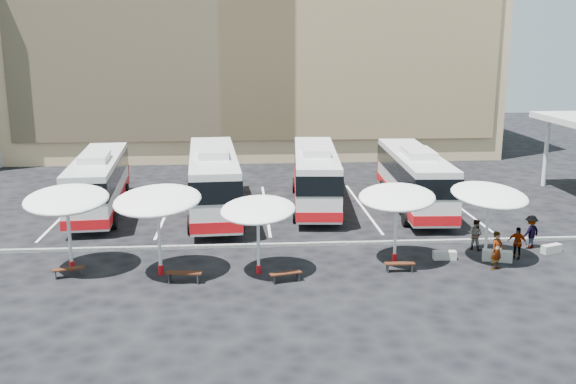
{
  "coord_description": "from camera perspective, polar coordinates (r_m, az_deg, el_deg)",
  "views": [
    {
      "loc": [
        -1.46,
        -30.14,
        10.01
      ],
      "look_at": [
        1.0,
        3.0,
        2.2
      ],
      "focal_mm": 40.0,
      "sensor_mm": 36.0,
      "label": 1
    }
  ],
  "objects": [
    {
      "name": "curb_divider",
      "position": [
        32.24,
        -1.45,
        -4.72
      ],
      "size": [
        34.0,
        0.25,
        0.15
      ],
      "primitive_type": "cube",
      "color": "black",
      "rests_on": "ground"
    },
    {
      "name": "wood_bench_1",
      "position": [
        27.8,
        -9.25,
        -7.25
      ],
      "size": [
        1.59,
        0.6,
        0.48
      ],
      "rotation": [
        0.0,
        0.0,
        -0.12
      ],
      "color": "black",
      "rests_on": "ground"
    },
    {
      "name": "wood_bench_2",
      "position": [
        27.54,
        -0.21,
        -7.36
      ],
      "size": [
        1.42,
        0.7,
        0.42
      ],
      "rotation": [
        0.0,
        0.0,
        0.25
      ],
      "color": "black",
      "rests_on": "ground"
    },
    {
      "name": "conc_bench_1",
      "position": [
        31.65,
        18.1,
        -5.41
      ],
      "size": [
        1.41,
        0.85,
        0.5
      ],
      "primitive_type": "cube",
      "rotation": [
        0.0,
        0.0,
        -0.33
      ],
      "color": "#999994",
      "rests_on": "ground"
    },
    {
      "name": "sunshade_2",
      "position": [
        27.75,
        -2.68,
        -1.61
      ],
      "size": [
        4.16,
        4.18,
        3.43
      ],
      "rotation": [
        0.0,
        0.0,
        -0.33
      ],
      "color": "silver",
      "rests_on": "ground"
    },
    {
      "name": "bus_0",
      "position": [
        39.88,
        -16.48,
        0.93
      ],
      "size": [
        3.38,
        11.83,
        3.71
      ],
      "rotation": [
        0.0,
        0.0,
        0.08
      ],
      "color": "silver",
      "rests_on": "ground"
    },
    {
      "name": "ground",
      "position": [
        31.79,
        -1.4,
        -5.13
      ],
      "size": [
        120.0,
        120.0,
        0.0
      ],
      "primitive_type": "plane",
      "color": "black",
      "rests_on": "ground"
    },
    {
      "name": "sandstone_building",
      "position": [
        62.08,
        -3.0,
        15.62
      ],
      "size": [
        42.0,
        18.25,
        29.6
      ],
      "color": "tan",
      "rests_on": "ground"
    },
    {
      "name": "sunshade_4",
      "position": [
        30.81,
        17.47,
        -0.31
      ],
      "size": [
        4.56,
        4.59,
        3.68
      ],
      "rotation": [
        0.0,
        0.0,
        0.37
      ],
      "color": "silver",
      "rests_on": "ground"
    },
    {
      "name": "passenger_2",
      "position": [
        32.13,
        19.7,
        -4.28
      ],
      "size": [
        0.94,
        0.87,
        1.54
      ],
      "primitive_type": "imported",
      "rotation": [
        0.0,
        0.0,
        -0.7
      ],
      "color": "black",
      "rests_on": "ground"
    },
    {
      "name": "wood_bench_0",
      "position": [
        29.67,
        -18.93,
        -6.59
      ],
      "size": [
        1.38,
        0.73,
        0.41
      ],
      "rotation": [
        0.0,
        0.0,
        0.3
      ],
      "color": "black",
      "rests_on": "ground"
    },
    {
      "name": "sunshade_3",
      "position": [
        29.56,
        9.65,
        -0.48
      ],
      "size": [
        4.5,
        4.53,
        3.65
      ],
      "rotation": [
        0.0,
        0.0,
        -0.36
      ],
      "color": "silver",
      "rests_on": "ground"
    },
    {
      "name": "passenger_3",
      "position": [
        33.93,
        20.74,
        -3.34
      ],
      "size": [
        1.25,
        1.04,
        1.68
      ],
      "primitive_type": "imported",
      "rotation": [
        0.0,
        0.0,
        3.61
      ],
      "color": "black",
      "rests_on": "ground"
    },
    {
      "name": "bus_2",
      "position": [
        39.9,
        2.46,
        1.57
      ],
      "size": [
        3.52,
        12.24,
        3.83
      ],
      "rotation": [
        0.0,
        0.0,
        -0.08
      ],
      "color": "silver",
      "rests_on": "ground"
    },
    {
      "name": "passenger_0",
      "position": [
        30.34,
        18.06,
        -4.96
      ],
      "size": [
        0.77,
        0.68,
        1.76
      ],
      "primitive_type": "imported",
      "rotation": [
        0.0,
        0.0,
        0.5
      ],
      "color": "black",
      "rests_on": "ground"
    },
    {
      "name": "conc_bench_2",
      "position": [
        33.77,
        22.37,
        -4.69
      ],
      "size": [
        1.13,
        0.72,
        0.4
      ],
      "primitive_type": "cube",
      "rotation": [
        0.0,
        0.0,
        0.36
      ],
      "color": "#999994",
      "rests_on": "ground"
    },
    {
      "name": "bus_3",
      "position": [
        39.89,
        11.12,
        1.32
      ],
      "size": [
        3.24,
        12.16,
        3.82
      ],
      "rotation": [
        0.0,
        0.0,
        -0.05
      ],
      "color": "silver",
      "rests_on": "ground"
    },
    {
      "name": "passenger_1",
      "position": [
        32.87,
        16.35,
        -3.65
      ],
      "size": [
        0.94,
        0.94,
        1.54
      ],
      "primitive_type": "imported",
      "rotation": [
        0.0,
        0.0,
        2.37
      ],
      "color": "black",
      "rests_on": "ground"
    },
    {
      "name": "bus_1",
      "position": [
        38.25,
        -6.66,
        1.17
      ],
      "size": [
        3.55,
        12.97,
        4.07
      ],
      "rotation": [
        0.0,
        0.0,
        0.06
      ],
      "color": "silver",
      "rests_on": "ground"
    },
    {
      "name": "sunshade_0",
      "position": [
        29.69,
        -19.09,
        -0.67
      ],
      "size": [
        3.76,
        3.81,
        3.83
      ],
      "rotation": [
        0.0,
        0.0,
        0.03
      ],
      "color": "silver",
      "rests_on": "ground"
    },
    {
      "name": "wood_bench_3",
      "position": [
        29.15,
        9.88,
        -6.4
      ],
      "size": [
        1.35,
        0.37,
        0.41
      ],
      "rotation": [
        0.0,
        0.0,
        -0.01
      ],
      "color": "black",
      "rests_on": "ground"
    },
    {
      "name": "sunshade_1",
      "position": [
        28.05,
        -11.53,
        -0.77
      ],
      "size": [
        4.75,
        4.78,
        3.95
      ],
      "rotation": [
        0.0,
        0.0,
        -0.31
      ],
      "color": "silver",
      "rests_on": "ground"
    },
    {
      "name": "conc_bench_0",
      "position": [
        31.21,
        13.75,
        -5.48
      ],
      "size": [
        1.09,
        0.42,
        0.4
      ],
      "primitive_type": "cube",
      "rotation": [
        0.0,
        0.0,
        -0.05
      ],
      "color": "#999994",
      "rests_on": "ground"
    },
    {
      "name": "bay_lines",
      "position": [
        39.46,
        -1.99,
        -1.47
      ],
      "size": [
        24.15,
        12.0,
        0.01
      ],
      "color": "white",
      "rests_on": "ground"
    }
  ]
}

